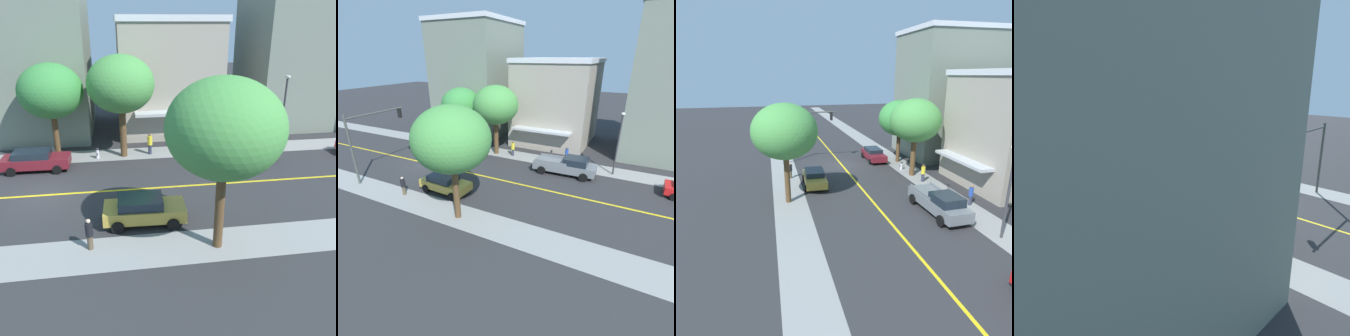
# 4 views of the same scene
# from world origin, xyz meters

# --- Properties ---
(ground_plane) EXTENTS (140.00, 140.00, 0.00)m
(ground_plane) POSITION_xyz_m (0.00, 0.00, 0.00)
(ground_plane) COLOR #2D2D30
(sidewalk_left) EXTENTS (2.62, 126.00, 0.01)m
(sidewalk_left) POSITION_xyz_m (-6.47, 0.00, 0.00)
(sidewalk_left) COLOR gray
(sidewalk_left) RESTS_ON ground
(sidewalk_right) EXTENTS (2.62, 126.00, 0.01)m
(sidewalk_right) POSITION_xyz_m (6.47, 0.00, 0.00)
(sidewalk_right) COLOR gray
(sidewalk_right) RESTS_ON ground
(road_centerline_stripe) EXTENTS (0.20, 126.00, 0.00)m
(road_centerline_stripe) POSITION_xyz_m (0.00, 0.00, 0.00)
(road_centerline_stripe) COLOR yellow
(road_centerline_stripe) RESTS_ON ground
(brick_apartment_block) EXTENTS (11.10, 9.45, 14.91)m
(brick_apartment_block) POSITION_xyz_m (-14.18, -2.16, 7.47)
(brick_apartment_block) COLOR gray
(brick_apartment_block) RESTS_ON ground
(tan_rowhouse) EXTENTS (11.50, 9.24, 10.26)m
(tan_rowhouse) POSITION_xyz_m (-14.17, 9.57, 5.14)
(tan_rowhouse) COLOR #A39989
(tan_rowhouse) RESTS_ON ground
(corner_shop_building) EXTENTS (9.68, 8.21, 15.47)m
(corner_shop_building) POSITION_xyz_m (-14.18, 21.79, 7.75)
(corner_shop_building) COLOR gray
(corner_shop_building) RESTS_ON ground
(street_tree_left_near) EXTENTS (4.71, 4.71, 7.09)m
(street_tree_left_near) POSITION_xyz_m (-6.70, 0.03, 5.07)
(street_tree_left_near) COLOR brown
(street_tree_left_near) RESTS_ON ground
(street_tree_right_corner) EXTENTS (4.95, 4.95, 7.67)m
(street_tree_right_corner) POSITION_xyz_m (-6.08, 5.10, 5.53)
(street_tree_right_corner) COLOR brown
(street_tree_right_corner) RESTS_ON ground
(street_tree_left_far) EXTENTS (5.02, 5.02, 7.85)m
(street_tree_left_far) POSITION_xyz_m (6.60, 9.00, 5.70)
(street_tree_left_far) COLOR brown
(street_tree_left_far) RESTS_ON ground
(fire_hydrant) EXTENTS (0.44, 0.24, 0.87)m
(fire_hydrant) POSITION_xyz_m (-5.85, 3.06, 0.43)
(fire_hydrant) COLOR silver
(fire_hydrant) RESTS_ON ground
(parking_meter) EXTENTS (0.12, 0.18, 1.45)m
(parking_meter) POSITION_xyz_m (-6.01, 11.71, 0.95)
(parking_meter) COLOR #4C4C51
(parking_meter) RESTS_ON ground
(street_lamp) EXTENTS (0.70, 0.36, 5.95)m
(street_lamp) POSITION_xyz_m (-5.99, 17.93, 3.72)
(street_lamp) COLOR #38383D
(street_lamp) RESTS_ON ground
(maroon_sedan_left_curb) EXTENTS (2.11, 4.65, 1.45)m
(maroon_sedan_left_curb) POSITION_xyz_m (-4.14, -1.16, 0.77)
(maroon_sedan_left_curb) COLOR maroon
(maroon_sedan_left_curb) RESTS_ON ground
(gold_sedan_right_curb) EXTENTS (2.22, 4.29, 1.45)m
(gold_sedan_right_curb) POSITION_xyz_m (3.97, 5.77, 0.77)
(gold_sedan_right_curb) COLOR #B29338
(gold_sedan_right_curb) RESTS_ON ground
(grey_pickup_truck) EXTENTS (2.32, 5.83, 1.80)m
(grey_pickup_truck) POSITION_xyz_m (-3.97, 13.89, 0.91)
(grey_pickup_truck) COLOR slate
(grey_pickup_truck) RESTS_ON ground
(pedestrian_black_shirt) EXTENTS (0.36, 0.36, 1.59)m
(pedestrian_black_shirt) POSITION_xyz_m (5.97, 3.11, 0.83)
(pedestrian_black_shirt) COLOR brown
(pedestrian_black_shirt) RESTS_ON ground
(pedestrian_yellow_shirt) EXTENTS (0.38, 0.38, 1.70)m
(pedestrian_yellow_shirt) POSITION_xyz_m (-6.21, 7.15, 0.89)
(pedestrian_yellow_shirt) COLOR #33384C
(pedestrian_yellow_shirt) RESTS_ON ground
(pedestrian_blue_shirt) EXTENTS (0.33, 0.33, 1.66)m
(pedestrian_blue_shirt) POSITION_xyz_m (-7.18, 13.05, 0.88)
(pedestrian_blue_shirt) COLOR #33384C
(pedestrian_blue_shirt) RESTS_ON ground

